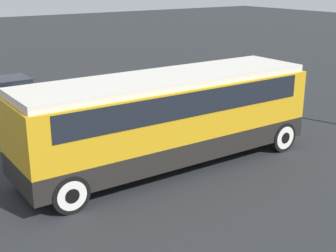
% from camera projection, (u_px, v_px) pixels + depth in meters
% --- Properties ---
extents(ground_plane, '(120.00, 120.00, 0.00)m').
position_uv_depth(ground_plane, '(168.00, 165.00, 15.04)').
color(ground_plane, '#26282B').
extents(tour_bus, '(9.66, 2.65, 2.95)m').
position_uv_depth(tour_bus, '(171.00, 112.00, 14.55)').
color(tour_bus, black).
rests_on(tour_bus, ground_plane).
extents(parked_car_near, '(4.56, 1.91, 1.53)m').
position_uv_depth(parked_car_near, '(5.00, 96.00, 20.65)').
color(parked_car_near, '#BCBCC1').
rests_on(parked_car_near, ground_plane).
extents(parked_car_mid, '(4.65, 1.85, 1.47)m').
position_uv_depth(parked_car_mid, '(5.00, 111.00, 18.42)').
color(parked_car_mid, silver).
rests_on(parked_car_mid, ground_plane).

